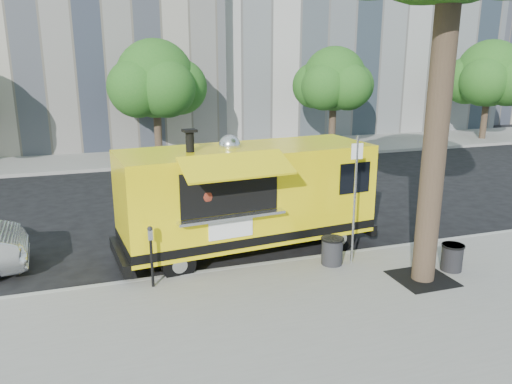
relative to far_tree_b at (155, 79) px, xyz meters
The scene contains 14 objects.
ground 13.30m from the far_tree_b, 85.50° to the right, with size 120.00×120.00×0.00m, color black.
sidewalk 17.15m from the far_tree_b, 86.57° to the right, with size 60.00×6.00×0.15m, color gray.
curb 14.17m from the far_tree_b, 85.80° to the right, with size 60.00×0.14×0.16m, color #999993.
far_sidewalk 3.97m from the far_tree_b, 38.66° to the left, with size 60.00×5.00×0.15m, color gray.
building_right 33.26m from the far_tree_b, 20.03° to the left, with size 16.00×12.00×16.00m, color #A49A88.
tree_well 16.33m from the far_tree_b, 76.92° to the right, with size 1.20×1.20×0.02m, color black.
far_tree_b is the anchor object (origin of this frame).
far_tree_c 9.01m from the far_tree_b, ahead, with size 3.24×3.24×5.21m.
far_tree_d 19.00m from the far_tree_b, ahead, with size 3.78×3.78×5.64m.
sign_post 14.61m from the far_tree_b, 79.85° to the right, with size 0.28×0.06×3.00m.
parking_meter 14.48m from the far_tree_b, 98.10° to the right, with size 0.11×0.11×1.33m.
food_truck 12.76m from the far_tree_b, 87.58° to the right, with size 6.66×3.47×3.20m.
trash_bin_left 16.30m from the far_tree_b, 73.61° to the right, with size 0.51×0.51×0.61m.
trash_bin_right 14.69m from the far_tree_b, 81.58° to the right, with size 0.53×0.53×0.64m.
Camera 1 is at (-3.94, -11.12, 4.80)m, focal length 35.00 mm.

